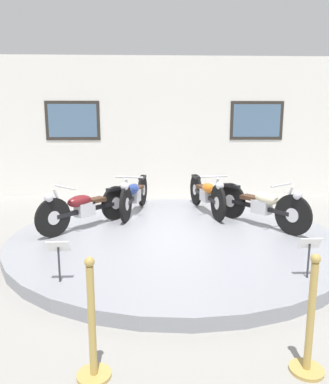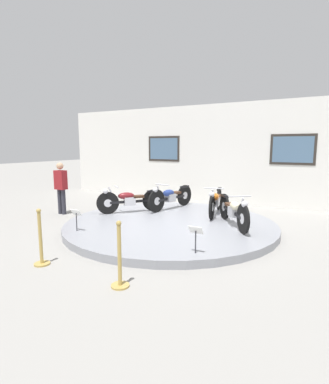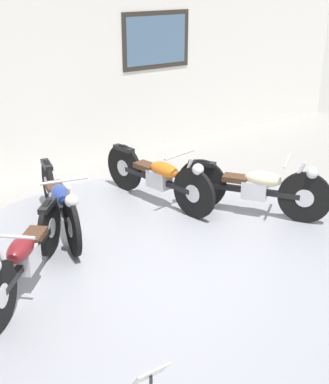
% 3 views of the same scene
% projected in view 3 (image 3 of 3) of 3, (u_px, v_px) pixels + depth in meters
% --- Properties ---
extents(ground_plane, '(60.00, 60.00, 0.00)m').
position_uv_depth(ground_plane, '(174.00, 272.00, 6.03)').
color(ground_plane, gray).
extents(display_platform, '(5.36, 5.36, 0.17)m').
position_uv_depth(display_platform, '(174.00, 265.00, 6.00)').
color(display_platform, gray).
rests_on(display_platform, ground_plane).
extents(back_wall, '(14.00, 0.22, 3.60)m').
position_uv_depth(back_wall, '(26.00, 62.00, 8.42)').
color(back_wall, white).
rests_on(back_wall, ground_plane).
extents(motorcycle_maroon, '(1.36, 1.52, 0.80)m').
position_uv_depth(motorcycle_maroon, '(26.00, 254.00, 5.29)').
color(motorcycle_maroon, black).
rests_on(motorcycle_maroon, display_platform).
extents(motorcycle_blue, '(0.59, 1.99, 0.81)m').
position_uv_depth(motorcycle_blue, '(60.00, 200.00, 6.48)').
color(motorcycle_blue, black).
rests_on(motorcycle_blue, display_platform).
extents(motorcycle_orange, '(0.56, 2.00, 0.81)m').
position_uv_depth(motorcycle_orange, '(159.00, 176.00, 7.24)').
color(motorcycle_orange, black).
rests_on(motorcycle_orange, display_platform).
extents(motorcycle_cream, '(1.22, 1.68, 0.81)m').
position_uv_depth(motorcycle_cream, '(255.00, 186.00, 6.89)').
color(motorcycle_cream, black).
rests_on(motorcycle_cream, display_platform).
extents(info_placard_front_left, '(0.26, 0.11, 0.51)m').
position_uv_depth(info_placard_front_left, '(151.00, 382.00, 3.68)').
color(info_placard_front_left, '#333338').
rests_on(info_placard_front_left, display_platform).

